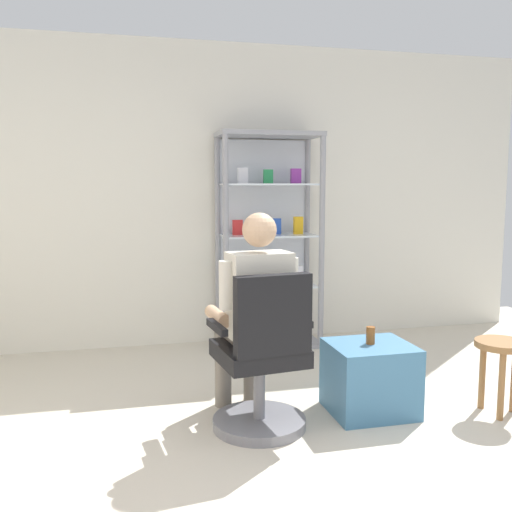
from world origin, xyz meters
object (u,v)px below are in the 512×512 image
object	(u,v)px
wooden_stool	(500,356)
seated_shopkeeper	(253,307)
office_chair	(263,367)
storage_crate	(370,378)
tea_glass	(371,335)
display_cabinet_main	(267,239)

from	to	relation	value
wooden_stool	seated_shopkeeper	bearing A→B (deg)	170.41
office_chair	wooden_stool	world-z (taller)	office_chair
storage_crate	tea_glass	distance (m)	0.28
office_chair	tea_glass	size ratio (longest dim) A/B	8.73
storage_crate	wooden_stool	size ratio (longest dim) A/B	1.09
seated_shopkeeper	wooden_stool	bearing A→B (deg)	-9.59
office_chair	seated_shopkeeper	distance (m)	0.36
office_chair	wooden_stool	xyz separation A→B (m)	(1.52, -0.10, -0.02)
seated_shopkeeper	storage_crate	size ratio (longest dim) A/B	2.51
tea_glass	seated_shopkeeper	bearing A→B (deg)	177.00
wooden_stool	display_cabinet_main	bearing A→B (deg)	118.37
seated_shopkeeper	wooden_stool	size ratio (longest dim) A/B	2.73
office_chair	seated_shopkeeper	world-z (taller)	seated_shopkeeper
tea_glass	wooden_stool	distance (m)	0.83
tea_glass	wooden_stool	size ratio (longest dim) A/B	0.23
wooden_stool	storage_crate	bearing A→B (deg)	164.89
seated_shopkeeper	tea_glass	distance (m)	0.79
office_chair	tea_glass	world-z (taller)	office_chair
storage_crate	seated_shopkeeper	bearing A→B (deg)	176.36
office_chair	seated_shopkeeper	xyz separation A→B (m)	(-0.02, 0.16, 0.32)
office_chair	tea_glass	distance (m)	0.75
display_cabinet_main	office_chair	size ratio (longest dim) A/B	1.98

